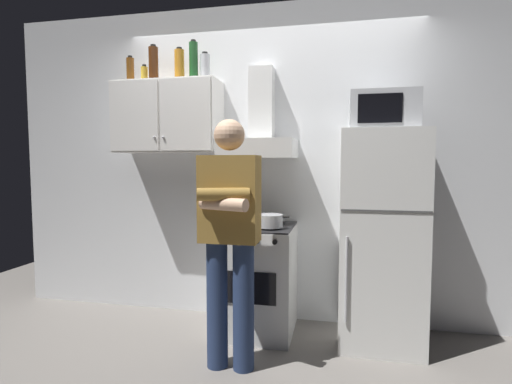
{
  "coord_description": "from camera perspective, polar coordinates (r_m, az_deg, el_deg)",
  "views": [
    {
      "loc": [
        0.59,
        -2.79,
        1.36
      ],
      "look_at": [
        0.0,
        0.0,
        1.15
      ],
      "focal_mm": 27.56,
      "sensor_mm": 36.0,
      "label": 1
    }
  ],
  "objects": [
    {
      "name": "bottle_beer_brown",
      "position": [
        3.76,
        -17.77,
        16.39
      ],
      "size": [
        0.07,
        0.07,
        0.24
      ],
      "color": "brown",
      "rests_on": "upper_cabinet"
    },
    {
      "name": "refrigerator",
      "position": [
        3.1,
        17.59,
        -6.38
      ],
      "size": [
        0.6,
        0.62,
        1.6
      ],
      "color": "white",
      "rests_on": "ground_plane"
    },
    {
      "name": "bottle_canister_steel",
      "position": [
        3.47,
        -7.42,
        17.52
      ],
      "size": [
        0.08,
        0.08,
        0.23
      ],
      "color": "#B2B5BA",
      "rests_on": "upper_cabinet"
    },
    {
      "name": "range_hood",
      "position": [
        3.24,
        0.52,
        8.43
      ],
      "size": [
        0.6,
        0.44,
        0.75
      ],
      "color": "white"
    },
    {
      "name": "bottle_liquor_amber",
      "position": [
        3.55,
        -11.05,
        17.58
      ],
      "size": [
        0.08,
        0.08,
        0.28
      ],
      "color": "#B7721E",
      "rests_on": "upper_cabinet"
    },
    {
      "name": "cooking_pot",
      "position": [
        2.99,
        2.02,
        -4.19
      ],
      "size": [
        0.3,
        0.2,
        0.1
      ],
      "color": "#B7BABF",
      "rests_on": "stove_oven"
    },
    {
      "name": "back_wall_tiled",
      "position": [
        3.44,
        2.08,
        4.06
      ],
      "size": [
        4.8,
        0.1,
        2.7
      ],
      "primitive_type": "cube",
      "color": "white",
      "rests_on": "ground_plane"
    },
    {
      "name": "bottle_rum_dark",
      "position": [
        3.59,
        -14.65,
        17.54
      ],
      "size": [
        0.08,
        0.08,
        0.3
      ],
      "color": "#47230F",
      "rests_on": "upper_cabinet"
    },
    {
      "name": "microwave",
      "position": [
        3.09,
        17.95,
        11.07
      ],
      "size": [
        0.48,
        0.37,
        0.28
      ],
      "color": "#B7BABF",
      "rests_on": "refrigerator"
    },
    {
      "name": "upper_cabinet",
      "position": [
        3.5,
        -12.67,
        10.53
      ],
      "size": [
        0.9,
        0.37,
        0.6
      ],
      "color": "white"
    },
    {
      "name": "stove_oven",
      "position": [
        3.24,
        0.05,
        -12.42
      ],
      "size": [
        0.6,
        0.62,
        0.87
      ],
      "color": "silver",
      "rests_on": "ground_plane"
    },
    {
      "name": "ground_plane",
      "position": [
        3.16,
        0.0,
        -21.3
      ],
      "size": [
        7.0,
        7.0,
        0.0
      ],
      "primitive_type": "plane",
      "color": "slate"
    },
    {
      "name": "person_standing",
      "position": [
        2.57,
        -3.86,
        -6.1
      ],
      "size": [
        0.38,
        0.33,
        1.64
      ],
      "color": "navy",
      "rests_on": "ground_plane"
    },
    {
      "name": "bottle_spice_jar",
      "position": [
        3.64,
        -15.89,
        16.1
      ],
      "size": [
        0.06,
        0.06,
        0.15
      ],
      "color": "gold",
      "rests_on": "upper_cabinet"
    },
    {
      "name": "bottle_wine_green",
      "position": [
        3.49,
        -9.05,
        18.25
      ],
      "size": [
        0.07,
        0.07,
        0.33
      ],
      "color": "#19471E",
      "rests_on": "upper_cabinet"
    }
  ]
}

